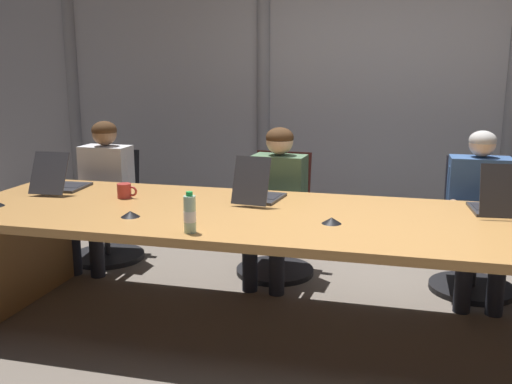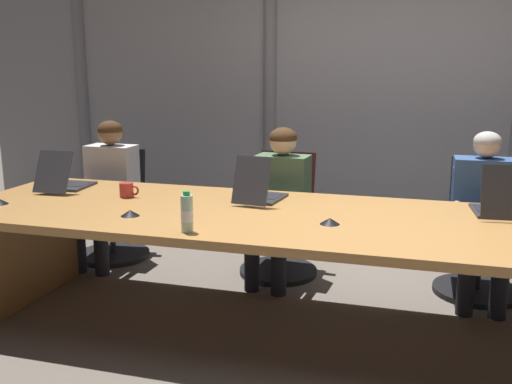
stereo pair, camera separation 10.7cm
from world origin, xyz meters
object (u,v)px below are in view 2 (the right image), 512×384
at_px(person_left_mid, 279,195).
at_px(person_center, 483,208).
at_px(office_chair_left_end, 114,217).
at_px(conference_mic_right_side, 130,213).
at_px(water_bottle_primary, 187,214).
at_px(coffee_mug_near, 127,190).
at_px(laptop_center, 497,206).
at_px(laptop_left_mid, 260,192).
at_px(conference_mic_middle, 330,221).
at_px(office_chair_center, 479,244).
at_px(office_chair_left_mid, 281,229).
at_px(person_left_end, 107,184).
at_px(laptop_left_end, 66,181).

relative_size(person_left_mid, person_center, 0.99).
height_order(office_chair_left_end, conference_mic_right_side, office_chair_left_end).
height_order(water_bottle_primary, conference_mic_right_side, water_bottle_primary).
relative_size(coffee_mug_near, conference_mic_right_side, 1.25).
distance_m(laptop_center, office_chair_left_end, 3.01).
relative_size(water_bottle_primary, coffee_mug_near, 1.59).
bearing_deg(laptop_left_mid, office_chair_left_end, 71.13).
bearing_deg(conference_mic_middle, office_chair_center, 51.63).
bearing_deg(office_chair_center, person_center, -4.02).
distance_m(office_chair_left_mid, water_bottle_primary, 1.57).
xyz_separation_m(office_chair_left_end, person_left_end, (0.05, -0.15, 0.32)).
bearing_deg(laptop_left_end, person_left_end, -1.80).
bearing_deg(office_chair_center, coffee_mug_near, -69.90).
relative_size(laptop_center, conference_mic_right_side, 3.67).
distance_m(laptop_center, person_left_mid, 1.53).
relative_size(laptop_left_mid, office_chair_left_end, 0.50).
relative_size(laptop_left_mid, person_left_mid, 0.39).
xyz_separation_m(coffee_mug_near, conference_mic_right_side, (0.25, -0.44, -0.03)).
xyz_separation_m(laptop_center, water_bottle_primary, (-1.60, -0.81, 0.04)).
height_order(laptop_center, person_left_end, person_left_end).
bearing_deg(office_chair_left_mid, laptop_left_end, -58.76).
xyz_separation_m(person_left_mid, person_center, (1.41, -0.00, -0.00)).
bearing_deg(conference_mic_right_side, laptop_center, 16.15).
relative_size(office_chair_left_end, water_bottle_primary, 4.08).
bearing_deg(water_bottle_primary, person_left_mid, 82.79).
bearing_deg(office_chair_left_mid, coffee_mug_near, -41.97).
bearing_deg(person_left_end, office_chair_center, 94.39).
distance_m(person_left_end, conference_mic_right_side, 1.38).
bearing_deg(laptop_left_end, coffee_mug_near, -104.56).
relative_size(office_chair_left_mid, office_chair_center, 0.98).
xyz_separation_m(person_left_end, water_bottle_primary, (1.25, -1.33, 0.18)).
xyz_separation_m(office_chair_left_end, person_left_mid, (1.47, -0.15, 0.32)).
relative_size(person_left_end, conference_mic_middle, 10.47).
height_order(water_bottle_primary, coffee_mug_near, water_bottle_primary).
distance_m(laptop_left_mid, laptop_center, 1.42).
bearing_deg(laptop_left_mid, office_chair_center, -56.18).
xyz_separation_m(person_left_mid, water_bottle_primary, (-0.17, -1.33, 0.18)).
height_order(laptop_left_end, person_center, person_center).
xyz_separation_m(office_chair_left_end, coffee_mug_near, (0.60, -0.83, 0.45)).
height_order(office_chair_left_mid, coffee_mug_near, office_chair_left_mid).
distance_m(laptop_center, conference_mic_middle, 1.01).
bearing_deg(office_chair_left_end, laptop_center, 70.20).
bearing_deg(coffee_mug_near, person_left_end, 128.96).
xyz_separation_m(laptop_left_mid, office_chair_center, (1.41, 0.72, -0.44)).
xyz_separation_m(office_chair_left_end, water_bottle_primary, (1.30, -1.48, 0.50)).
height_order(laptop_left_end, office_chair_left_end, laptop_left_end).
xyz_separation_m(office_chair_center, person_left_end, (-2.84, -0.16, 0.31)).
height_order(laptop_left_end, office_chair_center, laptop_left_end).
relative_size(office_chair_center, person_left_end, 0.82).
bearing_deg(laptop_left_mid, person_left_end, 75.50).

